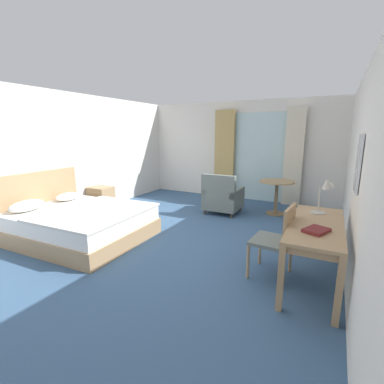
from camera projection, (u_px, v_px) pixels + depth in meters
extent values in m
cube|color=#38567A|center=(165.00, 247.00, 4.36)|extent=(5.63, 7.73, 0.10)
cube|color=silver|center=(239.00, 151.00, 7.21)|extent=(5.23, 0.12, 2.50)
cube|color=silver|center=(51.00, 158.00, 5.24)|extent=(0.12, 7.33, 2.50)
cube|color=silver|center=(364.00, 178.00, 2.93)|extent=(0.12, 7.33, 2.50)
cube|color=silver|center=(258.00, 157.00, 6.94)|extent=(1.28, 0.02, 2.20)
cube|color=tan|center=(225.00, 155.00, 7.23)|extent=(0.53, 0.10, 2.28)
cube|color=beige|center=(293.00, 158.00, 6.45)|extent=(0.42, 0.10, 2.28)
cube|color=tan|center=(82.00, 231.00, 4.54)|extent=(2.08, 1.74, 0.25)
cube|color=white|center=(81.00, 217.00, 4.49)|extent=(2.02, 1.69, 0.24)
cube|color=tan|center=(37.00, 201.00, 4.90)|extent=(0.12, 1.70, 1.04)
cube|color=silver|center=(96.00, 212.00, 4.32)|extent=(1.39, 1.70, 0.03)
ellipsoid|color=white|center=(27.00, 206.00, 4.40)|extent=(0.35, 0.58, 0.17)
ellipsoid|color=white|center=(68.00, 196.00, 5.11)|extent=(0.36, 0.50, 0.14)
cube|color=tan|center=(101.00, 199.00, 6.07)|extent=(0.47, 0.40, 0.55)
cube|color=#8F704E|center=(94.00, 196.00, 5.87)|extent=(0.40, 0.01, 0.13)
cube|color=tan|center=(317.00, 225.00, 3.11)|extent=(0.58, 1.54, 0.04)
cube|color=tan|center=(316.00, 229.00, 3.12)|extent=(0.54, 1.46, 0.08)
cube|color=tan|center=(339.00, 292.00, 2.44)|extent=(0.06, 0.06, 0.68)
cube|color=tan|center=(337.00, 237.00, 3.72)|extent=(0.06, 0.06, 0.68)
cube|color=tan|center=(281.00, 278.00, 2.66)|extent=(0.06, 0.06, 0.68)
cube|color=tan|center=(298.00, 231.00, 3.94)|extent=(0.06, 0.06, 0.68)
cube|color=slate|center=(271.00, 241.00, 3.32)|extent=(0.47, 0.51, 0.04)
cube|color=tan|center=(289.00, 225.00, 3.16)|extent=(0.07, 0.45, 0.44)
cylinder|color=tan|center=(260.00, 249.00, 3.65)|extent=(0.04, 0.04, 0.42)
cylinder|color=tan|center=(248.00, 262.00, 3.29)|extent=(0.04, 0.04, 0.42)
cylinder|color=tan|center=(291.00, 256.00, 3.45)|extent=(0.04, 0.04, 0.42)
cylinder|color=tan|center=(281.00, 270.00, 3.08)|extent=(0.04, 0.04, 0.42)
cylinder|color=#B7B2A8|center=(318.00, 213.00, 3.48)|extent=(0.18, 0.18, 0.02)
cylinder|color=#B7B2A8|center=(319.00, 199.00, 3.45)|extent=(0.02, 0.02, 0.33)
cone|color=#B7B2A8|center=(327.00, 183.00, 3.44)|extent=(0.19, 0.18, 0.19)
cube|color=maroon|center=(316.00, 230.00, 2.83)|extent=(0.28, 0.32, 0.04)
cube|color=slate|center=(223.00, 201.00, 6.01)|extent=(0.73, 0.75, 0.28)
cube|color=slate|center=(218.00, 187.00, 5.66)|extent=(0.72, 0.13, 0.49)
cube|color=slate|center=(237.00, 193.00, 5.83)|extent=(0.11, 0.75, 0.16)
cube|color=slate|center=(210.00, 190.00, 6.10)|extent=(0.11, 0.75, 0.16)
cylinder|color=#4C3D2D|center=(241.00, 208.00, 6.19)|extent=(0.04, 0.04, 0.10)
cylinder|color=#4C3D2D|center=(216.00, 205.00, 6.46)|extent=(0.04, 0.04, 0.10)
cylinder|color=#4C3D2D|center=(231.00, 216.00, 5.65)|extent=(0.04, 0.04, 0.10)
cylinder|color=#4C3D2D|center=(205.00, 212.00, 5.91)|extent=(0.04, 0.04, 0.10)
cylinder|color=tan|center=(277.00, 182.00, 5.78)|extent=(0.72, 0.72, 0.03)
cylinder|color=brown|center=(276.00, 198.00, 5.86)|extent=(0.07, 0.07, 0.69)
cylinder|color=brown|center=(275.00, 213.00, 5.93)|extent=(0.40, 0.40, 0.02)
cube|color=silver|center=(358.00, 163.00, 2.81)|extent=(0.02, 0.41, 0.59)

